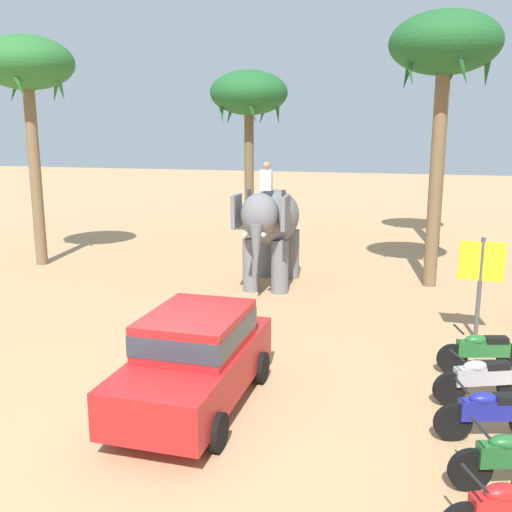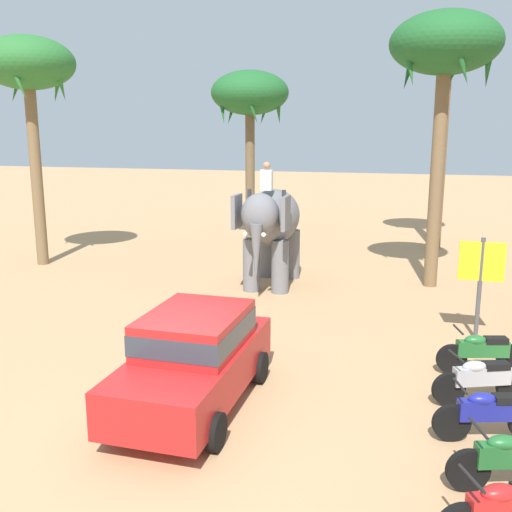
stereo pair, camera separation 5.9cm
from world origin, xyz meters
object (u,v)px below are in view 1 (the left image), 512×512
motorcycle_mid_row (492,413)px  signboard_yellow (481,268)px  car_sedan_foreground (196,356)px  palm_tree_behind_elephant (27,69)px  elephant_with_mahout (271,223)px  motorcycle_nearest_camera (512,509)px  palm_tree_near_hut (447,44)px  motorcycle_fourth_in_row (482,378)px  palm_tree_left_of_road (249,97)px  motorcycle_far_in_row (482,351)px  palm_tree_far_back (444,51)px

motorcycle_mid_row → signboard_yellow: signboard_yellow is taller
car_sedan_foreground → palm_tree_behind_elephant: (-9.57, 8.81, 5.88)m
elephant_with_mahout → motorcycle_nearest_camera: elephant_with_mahout is taller
palm_tree_near_hut → motorcycle_fourth_in_row: bearing=-87.5°
motorcycle_fourth_in_row → motorcycle_nearest_camera: bearing=-90.0°
palm_tree_left_of_road → signboard_yellow: 13.71m
motorcycle_far_in_row → palm_tree_far_back: palm_tree_far_back is taller
elephant_with_mahout → motorcycle_fourth_in_row: size_ratio=2.30×
palm_tree_behind_elephant → signboard_yellow: 15.93m
motorcycle_fourth_in_row → signboard_yellow: 3.70m
motorcycle_far_in_row → car_sedan_foreground: bearing=-149.9°
motorcycle_fourth_in_row → signboard_yellow: size_ratio=0.71×
car_sedan_foreground → palm_tree_left_of_road: (-3.48, 14.78, 5.19)m
car_sedan_foreground → motorcycle_fourth_in_row: (4.84, 1.49, -0.46)m
motorcycle_mid_row → motorcycle_far_in_row: 2.72m
motorcycle_far_in_row → signboard_yellow: size_ratio=0.73×
motorcycle_mid_row → motorcycle_far_in_row: size_ratio=1.00×
palm_tree_left_of_road → palm_tree_far_back: size_ratio=0.88×
elephant_with_mahout → palm_tree_far_back: bearing=16.5°
palm_tree_left_of_road → motorcycle_nearest_camera: bearing=-64.0°
car_sedan_foreground → signboard_yellow: size_ratio=1.71×
palm_tree_left_of_road → signboard_yellow: bearing=-49.1°
car_sedan_foreground → motorcycle_fourth_in_row: 5.09m
motorcycle_mid_row → signboard_yellow: (0.15, 4.80, 1.22)m
palm_tree_behind_elephant → motorcycle_nearest_camera: bearing=-37.6°
car_sedan_foreground → palm_tree_left_of_road: palm_tree_left_of_road is taller
palm_tree_left_of_road → motorcycle_far_in_row: bearing=-54.7°
motorcycle_mid_row → palm_tree_behind_elephant: 17.98m
signboard_yellow → car_sedan_foreground: bearing=-135.3°
motorcycle_nearest_camera → palm_tree_near_hut: palm_tree_near_hut is taller
elephant_with_mahout → palm_tree_left_of_road: (-2.67, 6.60, 4.12)m
car_sedan_foreground → palm_tree_behind_elephant: size_ratio=0.52×
palm_tree_behind_elephant → palm_tree_near_hut: bearing=27.8°
elephant_with_mahout → signboard_yellow: size_ratio=1.62×
elephant_with_mahout → signboard_yellow: (5.82, -3.21, -0.30)m
motorcycle_nearest_camera → signboard_yellow: (0.17, 7.26, 1.22)m
car_sedan_foreground → palm_tree_behind_elephant: 14.27m
palm_tree_near_hut → palm_tree_far_back: (-0.22, -6.46, -1.07)m
motorcycle_mid_row → signboard_yellow: bearing=88.2°
signboard_yellow → elephant_with_mahout: bearing=151.1°
palm_tree_left_of_road → signboard_yellow: size_ratio=3.00×
elephant_with_mahout → palm_tree_far_back: size_ratio=0.48×
palm_tree_behind_elephant → palm_tree_near_hut: palm_tree_near_hut is taller
elephant_with_mahout → motorcycle_fourth_in_row: bearing=-49.9°
elephant_with_mahout → palm_tree_near_hut: bearing=57.6°
palm_tree_behind_elephant → palm_tree_left_of_road: bearing=44.4°
palm_tree_near_hut → motorcycle_mid_row: bearing=-87.6°
car_sedan_foreground → motorcycle_nearest_camera: size_ratio=2.47×
car_sedan_foreground → motorcycle_mid_row: size_ratio=2.35×
palm_tree_far_back → signboard_yellow: bearing=-77.5°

